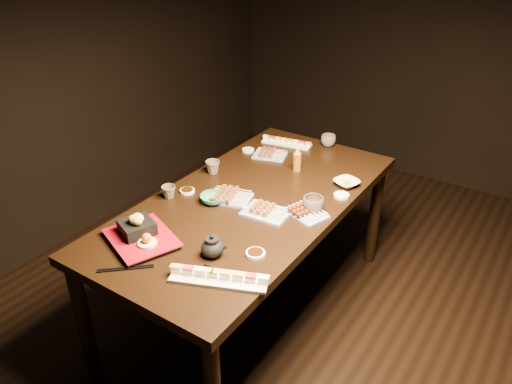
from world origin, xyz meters
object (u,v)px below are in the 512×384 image
Objects in this scene: edamame_bowl_cream at (347,183)px; condiment_bottle at (297,159)px; yakitori_plate_right at (266,209)px; yakitori_plate_center at (230,195)px; yakitori_plate_left at (270,152)px; tempura_tray at (141,231)px; teacup_far_right at (328,141)px; teacup_near_left at (169,192)px; dining_table at (251,257)px; teacup_mid_right at (313,205)px; sushi_platter_near at (219,275)px; edamame_bowl_green at (213,199)px; teacup_far_left at (213,167)px; teapot at (212,245)px; sushi_platter_far at (287,141)px.

condiment_bottle is (-0.32, 0.01, 0.06)m from edamame_bowl_cream.
condiment_bottle is (-0.11, 0.50, 0.04)m from yakitori_plate_right.
yakitori_plate_center is 0.58m from yakitori_plate_left.
teacup_far_right is at bearing 103.15° from tempura_tray.
teacup_near_left is 0.76m from condiment_bottle.
teacup_mid_right reaches higher than dining_table.
edamame_bowl_green is (-0.41, 0.48, -0.00)m from sushi_platter_near.
yakitori_plate_left is 0.60× the size of tempura_tray.
dining_table is 0.67m from edamame_bowl_cream.
dining_table is 21.92× the size of teacup_far_left.
yakitori_plate_right is at bearing 65.80° from teapot.
yakitori_plate_right is at bearing 103.91° from sushi_platter_far.
teacup_mid_right is 0.73× the size of condiment_bottle.
edamame_bowl_green is at bearing -99.84° from teacup_far_right.
sushi_platter_far is 0.63m from edamame_bowl_cream.
yakitori_plate_center is (-0.09, -0.06, 0.40)m from dining_table.
teacup_near_left reaches higher than edamame_bowl_cream.
sushi_platter_far reaches higher than edamame_bowl_cream.
teacup_far_left reaches higher than dining_table.
teacup_far_right reaches higher than sushi_platter_near.
teacup_near_left is at bearing 70.53° from sushi_platter_far.
yakitori_plate_left is at bearing -124.03° from teacup_far_right.
dining_table is 8.08× the size of yakitori_plate_right.
teapot is at bearing -95.79° from yakitori_plate_right.
teacup_near_left is at bearing -164.88° from yakitori_plate_center.
edamame_bowl_green is at bearing -131.98° from edamame_bowl_cream.
condiment_bottle reaches higher than dining_table.
condiment_bottle reaches higher than edamame_bowl_green.
sushi_platter_far is at bearing 80.69° from teacup_near_left.
yakitori_plate_center is at bearing 30.96° from teacup_near_left.
yakitori_plate_center is at bearing -96.44° from yakitori_plate_left.
yakitori_plate_left is 0.25m from condiment_bottle.
condiment_bottle is (0.38, 0.30, 0.03)m from teacup_far_left.
teacup_mid_right is (0.47, 0.20, 0.02)m from edamame_bowl_green.
dining_table is at bearing 18.40° from yakitori_plate_center.
sushi_platter_far is 1.26m from teapot.
yakitori_plate_center is 1.12× the size of yakitori_plate_left.
teapot reaches higher than yakitori_plate_right.
teapot is at bearing -108.67° from teacup_mid_right.
dining_table is 4.51× the size of sushi_platter_near.
yakitori_plate_left is 2.37× the size of teacup_far_left.
teacup_far_right is (-0.32, 0.42, 0.02)m from edamame_bowl_cream.
sushi_platter_far is 0.97× the size of tempura_tray.
teacup_far_right reaches higher than yakitori_plate_right.
teapot reaches higher than edamame_bowl_cream.
edamame_bowl_cream is 1.78× the size of teacup_near_left.
condiment_bottle reaches higher than sushi_platter_near.
dining_table is 0.84m from sushi_platter_far.
teapot is (0.49, -0.62, 0.01)m from teacup_far_left.
yakitori_plate_right reaches higher than edamame_bowl_cream.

